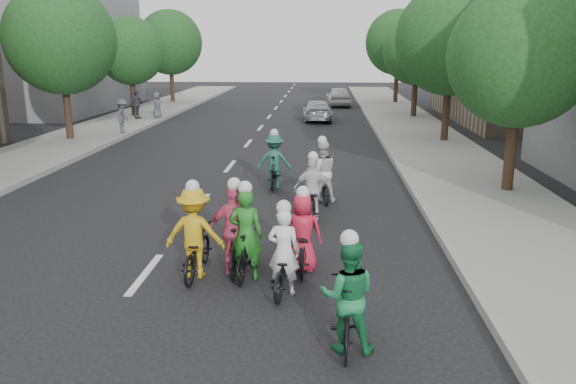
# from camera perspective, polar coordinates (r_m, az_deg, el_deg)

# --- Properties ---
(ground) EXTENTS (120.00, 120.00, 0.00)m
(ground) POSITION_cam_1_polar(r_m,az_deg,el_deg) (11.19, -14.31, -8.09)
(ground) COLOR black
(ground) RESTS_ON ground
(sidewalk_left) EXTENTS (4.00, 80.00, 0.15)m
(sidewalk_left) POSITION_cam_1_polar(r_m,az_deg,el_deg) (23.21, -25.82, 2.80)
(sidewalk_left) COLOR gray
(sidewalk_left) RESTS_ON ground
(curb_left) EXTENTS (0.18, 80.00, 0.18)m
(curb_left) POSITION_cam_1_polar(r_m,az_deg,el_deg) (22.31, -21.45, 2.87)
(curb_left) COLOR #999993
(curb_left) RESTS_ON ground
(sidewalk_right) EXTENTS (4.00, 80.00, 0.15)m
(sidewalk_right) POSITION_cam_1_polar(r_m,az_deg,el_deg) (20.76, 16.45, 2.43)
(sidewalk_right) COLOR gray
(sidewalk_right) RESTS_ON ground
(curb_right) EXTENTS (0.18, 80.00, 0.18)m
(curb_right) POSITION_cam_1_polar(r_m,az_deg,el_deg) (20.41, 11.11, 2.60)
(curb_right) COLOR #999993
(curb_right) RESTS_ON ground
(bldg_sw) EXTENTS (10.00, 14.00, 8.00)m
(bldg_sw) POSITION_cam_1_polar(r_m,az_deg,el_deg) (42.47, -24.18, 13.03)
(bldg_sw) COLOR slate
(bldg_sw) RESTS_ON ground
(bldg_se) EXTENTS (10.00, 14.00, 8.00)m
(bldg_se) POSITION_cam_1_polar(r_m,az_deg,el_deg) (36.09, 24.77, 12.91)
(bldg_se) COLOR gray
(bldg_se) RESTS_ON ground
(tree_l_3) EXTENTS (4.80, 4.80, 6.93)m
(tree_l_3) POSITION_cam_1_polar(r_m,az_deg,el_deg) (27.37, -22.09, 14.15)
(tree_l_3) COLOR black
(tree_l_3) RESTS_ON ground
(tree_l_4) EXTENTS (4.00, 4.00, 5.97)m
(tree_l_4) POSITION_cam_1_polar(r_m,az_deg,el_deg) (35.73, -15.73, 13.62)
(tree_l_4) COLOR black
(tree_l_4) RESTS_ON ground
(tree_l_5) EXTENTS (4.80, 4.80, 6.93)m
(tree_l_5) POSITION_cam_1_polar(r_m,az_deg,el_deg) (44.34, -11.91, 14.64)
(tree_l_5) COLOR black
(tree_l_5) RESTS_ON ground
(tree_r_0) EXTENTS (4.00, 4.00, 5.97)m
(tree_r_0) POSITION_cam_1_polar(r_m,az_deg,el_deg) (17.28, 22.51, 12.63)
(tree_r_0) COLOR black
(tree_r_0) RESTS_ON ground
(tree_r_1) EXTENTS (4.80, 4.80, 6.93)m
(tree_r_1) POSITION_cam_1_polar(r_m,az_deg,el_deg) (25.98, 16.22, 14.65)
(tree_r_1) COLOR black
(tree_r_1) RESTS_ON ground
(tree_r_2) EXTENTS (4.00, 4.00, 5.97)m
(tree_r_2) POSITION_cam_1_polar(r_m,az_deg,el_deg) (34.83, 12.96, 13.78)
(tree_r_2) COLOR black
(tree_r_2) RESTS_ON ground
(tree_r_3) EXTENTS (4.80, 4.80, 6.93)m
(tree_r_3) POSITION_cam_1_polar(r_m,az_deg,el_deg) (43.74, 11.11, 14.68)
(tree_r_3) COLOR black
(tree_r_3) RESTS_ON ground
(cyclist_0) EXTENTS (0.79, 1.71, 1.70)m
(cyclist_0) POSITION_cam_1_polar(r_m,az_deg,el_deg) (9.94, -0.40, -7.16)
(cyclist_0) COLOR black
(cyclist_0) RESTS_ON ground
(cyclist_1) EXTENTS (0.83, 1.74, 1.80)m
(cyclist_1) POSITION_cam_1_polar(r_m,az_deg,el_deg) (8.17, 6.05, -11.24)
(cyclist_1) COLOR black
(cyclist_1) RESTS_ON ground
(cyclist_2) EXTENTS (1.14, 1.79, 1.88)m
(cyclist_2) POSITION_cam_1_polar(r_m,az_deg,el_deg) (10.70, -9.39, -4.90)
(cyclist_2) COLOR black
(cyclist_2) RESTS_ON ground
(cyclist_3) EXTENTS (1.02, 1.60, 1.89)m
(cyclist_3) POSITION_cam_1_polar(r_m,az_deg,el_deg) (10.74, -5.31, -4.68)
(cyclist_3) COLOR black
(cyclist_3) RESTS_ON ground
(cyclist_4) EXTENTS (0.75, 1.78, 1.69)m
(cyclist_4) POSITION_cam_1_polar(r_m,az_deg,el_deg) (10.91, 1.50, -4.92)
(cyclist_4) COLOR black
(cyclist_4) RESTS_ON ground
(cyclist_5) EXTENTS (0.67, 1.54, 1.88)m
(cyclist_5) POSITION_cam_1_polar(r_m,az_deg,el_deg) (10.51, -4.22, -5.33)
(cyclist_5) COLOR black
(cyclist_5) RESTS_ON ground
(cyclist_6) EXTENTS (0.95, 1.82, 1.86)m
(cyclist_6) POSITION_cam_1_polar(r_m,az_deg,el_deg) (15.68, 3.44, 1.41)
(cyclist_6) COLOR black
(cyclist_6) RESTS_ON ground
(cyclist_7) EXTENTS (1.11, 1.75, 1.83)m
(cyclist_7) POSITION_cam_1_polar(r_m,az_deg,el_deg) (17.14, -1.38, 2.73)
(cyclist_7) COLOR black
(cyclist_7) RESTS_ON ground
(cyclist_8) EXTENTS (0.94, 1.90, 1.75)m
(cyclist_8) POSITION_cam_1_polar(r_m,az_deg,el_deg) (14.00, 2.52, -0.43)
(cyclist_8) COLOR black
(cyclist_8) RESTS_ON ground
(follow_car_lead) EXTENTS (1.87, 4.16, 1.18)m
(follow_car_lead) POSITION_cam_1_polar(r_m,az_deg,el_deg) (33.30, 3.01, 8.28)
(follow_car_lead) COLOR #A5A6AA
(follow_car_lead) RESTS_ON ground
(follow_car_trail) EXTENTS (1.98, 4.26, 1.41)m
(follow_car_trail) POSITION_cam_1_polar(r_m,az_deg,el_deg) (41.75, 5.13, 9.67)
(follow_car_trail) COLOR silver
(follow_car_trail) RESTS_ON ground
(spectator_0) EXTENTS (0.63, 1.07, 1.64)m
(spectator_0) POSITION_cam_1_polar(r_m,az_deg,el_deg) (28.41, -16.45, 7.40)
(spectator_0) COLOR #50515E
(spectator_0) RESTS_ON sidewalk_left
(spectator_1) EXTENTS (0.77, 1.05, 1.66)m
(spectator_1) POSITION_cam_1_polar(r_m,az_deg,el_deg) (33.95, -15.14, 8.58)
(spectator_1) COLOR #45434F
(spectator_1) RESTS_ON sidewalk_left
(spectator_2) EXTENTS (0.62, 0.82, 1.50)m
(spectator_2) POSITION_cam_1_polar(r_m,az_deg,el_deg) (34.00, -13.16, 8.58)
(spectator_2) COLOR #555763
(spectator_2) RESTS_ON sidewalk_left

